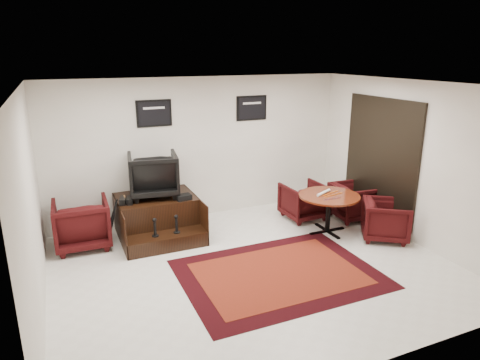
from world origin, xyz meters
The scene contains 16 objects.
ground centered at (0.00, 0.00, 0.00)m, with size 6.00×6.00×0.00m, color white.
room_shell centered at (0.41, 0.12, 1.79)m, with size 6.02×5.02×2.81m.
area_rug centered at (0.25, -0.35, 0.01)m, with size 2.92×2.19×0.01m.
shine_podium centered at (-1.09, 1.83, 0.33)m, with size 1.40×1.44×0.72m.
shine_chair centered at (-1.09, 1.97, 1.16)m, with size 0.85×0.80×0.88m, color black.
shoes_pair centered at (-1.62, 1.75, 0.77)m, with size 0.29×0.33×0.10m.
polish_kit centered at (-0.66, 1.54, 0.77)m, with size 0.26×0.18×0.09m, color black.
umbrella_black centered at (-1.93, 1.63, 0.41)m, with size 0.30×0.11×0.81m, color black, non-canonical shape.
umbrella_hooked centered at (-1.89, 1.81, 0.41)m, with size 0.31×0.12×0.83m, color black, non-canonical shape.
armchair_side centered at (-2.38, 1.87, 0.46)m, with size 0.89×0.84×0.92m, color black.
meeting_table centered at (1.86, 0.70, 0.64)m, with size 1.11×1.11×0.73m.
table_chair_back centered at (1.81, 1.49, 0.40)m, with size 0.78×0.73×0.80m, color black.
table_chair_window centered at (2.72, 1.07, 0.40)m, with size 0.78×0.73×0.80m, color black.
table_chair_corner centered at (2.63, 0.04, 0.39)m, with size 0.76×0.71×0.78m, color black.
paper_roll centered at (1.79, 0.79, 0.75)m, with size 0.05×0.05×0.42m, color white.
table_clutter centered at (1.89, 0.67, 0.73)m, with size 0.57×0.38×0.01m.
Camera 1 is at (-2.61, -5.45, 3.23)m, focal length 32.00 mm.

